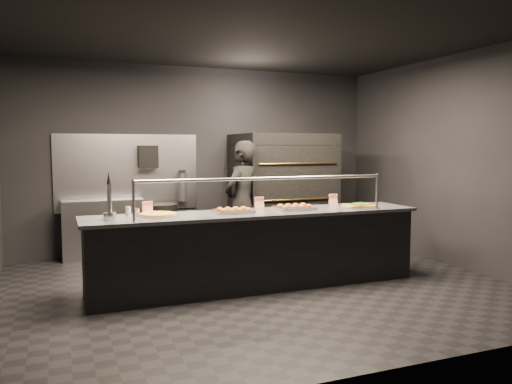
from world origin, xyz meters
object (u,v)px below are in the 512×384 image
service_counter (257,249)px  round_pizza (158,214)px  pizza_oven (282,192)px  slider_tray_a (234,211)px  fire_extinguisher (182,187)px  square_pizza (360,206)px  beer_tap (110,206)px  worker (242,203)px  prep_shelf (104,229)px  trash_bin (161,230)px  slider_tray_b (294,208)px  towel_dispenser (148,157)px

service_counter → round_pizza: 1.27m
pizza_oven → slider_tray_a: pizza_oven is taller
service_counter → fire_extinguisher: size_ratio=8.12×
round_pizza → square_pizza: size_ratio=1.02×
fire_extinguisher → beer_tap: bearing=-119.3°
round_pizza → worker: size_ratio=0.26×
slider_tray_a → worker: size_ratio=0.27×
prep_shelf → slider_tray_a: (1.30, -2.33, 0.50)m
trash_bin → slider_tray_a: bearing=-77.7°
fire_extinguisher → slider_tray_a: size_ratio=1.05×
pizza_oven → fire_extinguisher: 1.63m
slider_tray_a → slider_tray_b: bearing=0.9°
slider_tray_a → trash_bin: 2.22m
slider_tray_a → worker: bearing=66.1°
slider_tray_a → trash_bin: bearing=102.3°
fire_extinguisher → square_pizza: size_ratio=1.08×
service_counter → slider_tray_b: bearing=0.7°
round_pizza → trash_bin: (0.42, 2.01, -0.52)m
beer_tap → trash_bin: bearing=65.8°
trash_bin → worker: (1.01, -0.87, 0.48)m
beer_tap → round_pizza: bearing=12.6°
pizza_oven → beer_tap: (-2.92, -1.93, 0.10)m
service_counter → slider_tray_b: service_counter is taller
pizza_oven → service_counter: bearing=-122.3°
service_counter → pizza_oven: pizza_oven is taller
round_pizza → worker: (1.42, 1.14, -0.04)m
beer_tap → square_pizza: beer_tap is taller
service_counter → trash_bin: 2.23m
prep_shelf → towel_dispenser: bearing=5.7°
fire_extinguisher → round_pizza: 2.46m
square_pizza → round_pizza: bearing=176.5°
pizza_oven → round_pizza: 2.99m
square_pizza → trash_bin: bearing=134.9°
trash_bin → square_pizza: bearing=-45.1°
pizza_oven → trash_bin: (-1.96, 0.20, -0.55)m
prep_shelf → worker: worker is taller
beer_tap → slider_tray_b: beer_tap is taller
pizza_oven → trash_bin: bearing=174.2°
towel_dispenser → worker: size_ratio=0.20×
service_counter → square_pizza: bearing=-2.8°
service_counter → worker: 1.33m
service_counter → trash_bin: bearing=109.9°
prep_shelf → square_pizza: size_ratio=2.57×
beer_tap → slider_tray_a: size_ratio=1.08×
beer_tap → worker: size_ratio=0.29×
fire_extinguisher → trash_bin: size_ratio=0.61×
pizza_oven → worker: pizza_oven is taller
fire_extinguisher → slider_tray_a: (0.05, -2.41, -0.11)m
slider_tray_b → worker: (-0.25, 1.23, -0.05)m
service_counter → slider_tray_b: 0.70m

